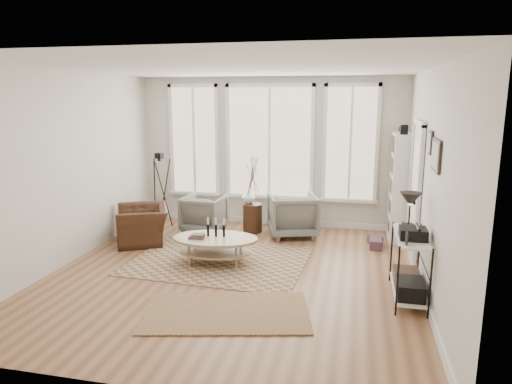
% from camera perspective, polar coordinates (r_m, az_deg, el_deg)
% --- Properties ---
extents(room, '(5.50, 5.54, 2.90)m').
position_cam_1_polar(room, '(6.36, -2.71, 1.91)').
color(room, '#976844').
rests_on(room, ground).
extents(bay_window, '(4.14, 0.12, 2.24)m').
position_cam_1_polar(bay_window, '(8.94, 1.70, 5.97)').
color(bay_window, tan).
rests_on(bay_window, ground).
extents(door, '(0.09, 1.06, 2.22)m').
position_cam_1_polar(door, '(7.36, 19.30, 0.21)').
color(door, silver).
rests_on(door, ground).
extents(bookcase, '(0.31, 0.85, 2.06)m').
position_cam_1_polar(bookcase, '(8.43, 17.51, 0.58)').
color(bookcase, white).
rests_on(bookcase, ground).
extents(low_shelf, '(0.38, 1.08, 1.30)m').
position_cam_1_polar(low_shelf, '(6.11, 18.63, -8.02)').
color(low_shelf, white).
rests_on(low_shelf, ground).
extents(wall_art, '(0.04, 0.88, 0.44)m').
position_cam_1_polar(wall_art, '(5.86, 21.42, 4.70)').
color(wall_art, black).
rests_on(wall_art, ground).
extents(rug_main, '(2.76, 2.14, 0.01)m').
position_cam_1_polar(rug_main, '(7.24, -4.65, -8.55)').
color(rug_main, brown).
rests_on(rug_main, ground).
extents(rug_runner, '(2.15, 1.50, 0.01)m').
position_cam_1_polar(rug_runner, '(5.62, -3.77, -14.71)').
color(rug_runner, brown).
rests_on(rug_runner, ground).
extents(coffee_table, '(1.37, 0.94, 0.60)m').
position_cam_1_polar(coffee_table, '(7.06, -5.20, -6.37)').
color(coffee_table, tan).
rests_on(coffee_table, ground).
extents(armchair_left, '(0.78, 0.80, 0.69)m').
position_cam_1_polar(armchair_left, '(8.74, -6.50, -2.66)').
color(armchair_left, slate).
rests_on(armchair_left, ground).
extents(armchair_right, '(1.07, 1.08, 0.79)m').
position_cam_1_polar(armchair_right, '(8.42, 4.57, -2.84)').
color(armchair_right, slate).
rests_on(armchair_right, ground).
extents(side_table, '(0.36, 0.36, 1.52)m').
position_cam_1_polar(side_table, '(8.54, -0.44, -0.27)').
color(side_table, '#3A2114').
rests_on(side_table, ground).
extents(vase, '(0.31, 0.31, 0.26)m').
position_cam_1_polar(vase, '(8.61, -0.94, -0.56)').
color(vase, silver).
rests_on(vase, side_table).
extents(accent_chair, '(1.25, 1.20, 0.63)m').
position_cam_1_polar(accent_chair, '(8.28, -13.95, -3.97)').
color(accent_chair, '#3A2114').
rests_on(accent_chair, ground).
extents(tripod_camera, '(0.52, 0.52, 1.47)m').
position_cam_1_polar(tripod_camera, '(9.02, -11.81, -0.22)').
color(tripod_camera, black).
rests_on(tripod_camera, ground).
extents(book_stack_near, '(0.27, 0.30, 0.16)m').
position_cam_1_polar(book_stack_near, '(8.22, 14.67, -5.83)').
color(book_stack_near, maroon).
rests_on(book_stack_near, ground).
extents(book_stack_far, '(0.21, 0.26, 0.16)m').
position_cam_1_polar(book_stack_far, '(7.99, 14.72, -6.35)').
color(book_stack_far, maroon).
rests_on(book_stack_far, ground).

